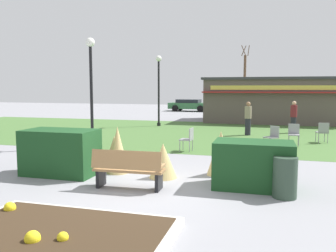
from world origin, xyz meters
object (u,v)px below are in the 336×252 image
person_standing (294,117)px  parked_car_center_slot (242,106)px  park_bench (128,169)px  person_strolling (248,118)px  cafe_chair_west (273,135)px  lamppost_mid (91,79)px  cafe_chair_center (323,131)px  parked_car_west_slot (190,105)px  tree_left_bg (245,81)px  cafe_chair_east (294,133)px  trash_bin (285,177)px  lamppost_far (159,82)px  cafe_chair_north (189,138)px  food_kiosk (278,100)px

person_standing → parked_car_center_slot: 15.93m
park_bench → person_strolling: 10.68m
cafe_chair_west → parked_car_center_slot: parked_car_center_slot is taller
park_bench → lamppost_mid: (-3.64, 5.18, 2.25)m
lamppost_mid → cafe_chair_center: lamppost_mid is taller
person_strolling → parked_car_west_slot: bearing=87.2°
parked_car_center_slot → tree_left_bg: (-0.04, 4.33, 2.45)m
cafe_chair_center → parked_car_center_slot: 19.29m
park_bench → person_strolling: bearing=77.8°
cafe_chair_east → trash_bin: bearing=-95.5°
lamppost_far → person_strolling: 6.55m
person_strolling → parked_car_center_slot: person_strolling is taller
lamppost_far → person_standing: size_ratio=2.57×
lamppost_mid → parked_car_center_slot: 22.83m
cafe_chair_north → person_standing: person_standing is taller
cafe_chair_center → parked_car_center_slot: bearing=103.9°
lamppost_far → tree_left_bg: tree_left_bg is taller
trash_bin → cafe_chair_east: (0.72, 7.46, 0.08)m
parked_car_west_slot → tree_left_bg: 7.18m
lamppost_mid → cafe_chair_east: bearing=18.1°
person_strolling → tree_left_bg: tree_left_bg is taller
lamppost_far → trash_bin: size_ratio=4.80×
trash_bin → parked_car_west_slot: 28.30m
lamppost_mid → lamppost_far: size_ratio=1.00×
trash_bin → food_kiosk: (0.39, 17.87, 1.09)m
parked_car_west_slot → cafe_chair_east: bearing=-66.4°
parked_car_center_slot → cafe_chair_north: bearing=-91.4°
lamppost_far → cafe_chair_east: 9.66m
lamppost_far → trash_bin: bearing=-62.3°
person_strolling → tree_left_bg: (-1.42, 21.37, 2.24)m
cafe_chair_west → parked_car_west_slot: parked_car_west_slot is taller
lamppost_far → cafe_chair_center: bearing=-27.5°
cafe_chair_north → parked_car_center_slot: bearing=88.6°
cafe_chair_center → person_standing: 3.39m
person_strolling → person_standing: 2.74m
lamppost_far → cafe_chair_east: bearing=-36.4°
cafe_chair_west → parked_car_west_slot: (-7.73, 20.75, 0.12)m
lamppost_far → parked_car_center_slot: bearing=73.5°
lamppost_mid → person_standing: size_ratio=2.57×
cafe_chair_north → parked_car_west_slot: (-4.68, 22.27, 0.12)m
cafe_chair_east → parked_car_center_slot: 20.00m
park_bench → cafe_chair_north: bearing=86.3°
cafe_chair_north → lamppost_far: bearing=114.2°
park_bench → person_strolling: size_ratio=1.02×
trash_bin → cafe_chair_east: 7.50m
cafe_chair_west → cafe_chair_east: (0.87, 1.04, 0.00)m
trash_bin → tree_left_bg: tree_left_bg is taller
lamppost_mid → person_strolling: 8.12m
cafe_chair_west → cafe_chair_east: same height
lamppost_mid → cafe_chair_north: size_ratio=4.88×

